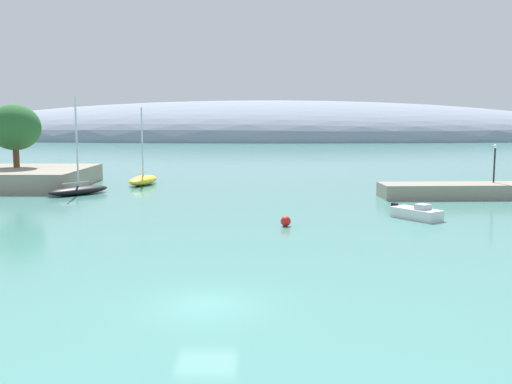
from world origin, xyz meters
TOP-DOWN VIEW (x-y plane):
  - water at (0.00, 0.00)m, footprint 600.00×600.00m
  - shore_outcrop at (-26.03, 40.99)m, footprint 16.97×14.35m
  - tree_clump_shore at (-25.84, 42.62)m, footprint 5.76×5.76m
  - breakwater_rocks at (26.33, 32.56)m, footprint 25.55×5.14m
  - distant_ridge at (4.23, 197.59)m, footprint 263.00×87.21m
  - sailboat_black_near_shore at (-16.12, 34.20)m, footprint 6.01×6.38m
  - sailboat_yellow_mid_mooring at (-11.41, 42.76)m, footprint 3.48×6.24m
  - motorboat_white_foreground at (13.98, 20.49)m, footprint 3.58×4.02m
  - mooring_buoy_red at (3.95, 17.34)m, footprint 0.73×0.73m
  - harbor_lamp_post at (24.81, 33.22)m, footprint 0.36×0.36m

SIDE VIEW (x-z plane):
  - water at x=0.00m, z-range 0.00..0.00m
  - distant_ridge at x=4.23m, z-range -14.34..14.34m
  - mooring_buoy_red at x=3.95m, z-range 0.00..0.73m
  - motorboat_white_foreground at x=13.98m, z-range -0.16..1.04m
  - sailboat_black_near_shore at x=-16.12m, z-range -4.30..5.38m
  - sailboat_yellow_mid_mooring at x=-11.41m, z-range -3.80..5.02m
  - breakwater_rocks at x=26.33m, z-range 0.00..1.38m
  - shore_outcrop at x=-26.03m, z-range 0.00..2.02m
  - harbor_lamp_post at x=24.81m, z-range 1.85..5.55m
  - tree_clump_shore at x=-25.84m, z-range 2.98..10.11m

